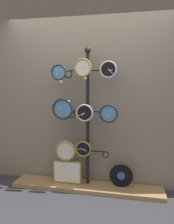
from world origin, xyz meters
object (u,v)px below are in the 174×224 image
at_px(clock_middle_right, 109,114).
at_px(clock_bottom_left, 65,151).
at_px(clock_top_left, 59,72).
at_px(clock_middle_left, 63,109).
at_px(display_stand, 88,131).
at_px(clock_top_center, 83,68).
at_px(clock_middle_center, 85,113).
at_px(vinyl_record, 121,176).
at_px(picture_frame, 67,172).
at_px(clock_top_right, 108,69).
at_px(clock_bottom_center, 83,149).

distance_m(clock_middle_right, clock_bottom_left, 0.84).
xyz_separation_m(clock_top_left, clock_middle_left, (0.05, -0.01, -0.51)).
xyz_separation_m(display_stand, clock_top_center, (-0.05, -0.11, 0.90)).
bearing_deg(clock_middle_center, clock_middle_right, -2.93).
bearing_deg(clock_bottom_left, vinyl_record, 4.85).
distance_m(display_stand, vinyl_record, 0.80).
xyz_separation_m(clock_top_center, clock_middle_right, (0.36, 0.01, -0.62)).
distance_m(clock_top_left, picture_frame, 1.46).
relative_size(clock_top_center, clock_top_right, 1.09).
height_order(clock_top_center, vinyl_record, clock_top_center).
xyz_separation_m(clock_top_right, clock_middle_center, (-0.33, 0.00, -0.59)).
relative_size(clock_top_left, clock_top_right, 0.96).
distance_m(clock_top_right, clock_bottom_left, 1.30).
relative_size(clock_top_center, vinyl_record, 0.74).
height_order(clock_top_left, clock_top_right, clock_top_right).
bearing_deg(clock_top_left, clock_top_center, -4.02).
relative_size(clock_bottom_center, vinyl_record, 0.69).
distance_m(clock_middle_left, picture_frame, 0.95).
bearing_deg(clock_top_right, clock_bottom_left, -179.19).
bearing_deg(clock_bottom_center, clock_middle_center, -16.94).
relative_size(display_stand, clock_top_right, 8.82).
xyz_separation_m(clock_top_left, clock_bottom_left, (0.08, -0.01, -1.12)).
relative_size(display_stand, vinyl_record, 6.05).
distance_m(clock_middle_center, picture_frame, 0.94).
bearing_deg(clock_bottom_left, picture_frame, 64.67).
distance_m(clock_top_right, clock_middle_right, 0.59).
bearing_deg(clock_middle_center, clock_top_right, -0.37).
xyz_separation_m(clock_top_right, clock_middle_right, (0.01, -0.02, -0.59)).
xyz_separation_m(clock_top_center, vinyl_record, (0.54, 0.08, -1.52)).
bearing_deg(clock_top_center, picture_frame, 170.96).
relative_size(clock_middle_right, clock_bottom_center, 1.10).
distance_m(clock_top_left, clock_middle_right, 0.90).
bearing_deg(clock_middle_right, picture_frame, 177.08).
bearing_deg(clock_middle_right, clock_bottom_left, 179.38).
xyz_separation_m(clock_middle_right, clock_bottom_left, (-0.62, 0.01, -0.56)).
bearing_deg(clock_middle_left, display_stand, 15.82).
height_order(clock_top_right, picture_frame, clock_top_right).
bearing_deg(clock_middle_right, clock_top_right, 132.85).
distance_m(clock_bottom_center, vinyl_record, 0.66).
height_order(display_stand, clock_top_left, display_stand).
distance_m(display_stand, clock_middle_right, 0.43).
bearing_deg(picture_frame, vinyl_record, 3.17).
relative_size(clock_top_right, clock_bottom_center, 1.00).
distance_m(clock_top_left, clock_top_center, 0.35).
bearing_deg(clock_top_right, clock_middle_center, 179.63).
distance_m(display_stand, clock_top_left, 0.93).
distance_m(clock_top_center, clock_middle_center, 0.62).
xyz_separation_m(clock_top_left, vinyl_record, (0.89, 0.06, -1.47)).
relative_size(clock_middle_center, clock_bottom_center, 1.06).
height_order(clock_middle_center, vinyl_record, clock_middle_center).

